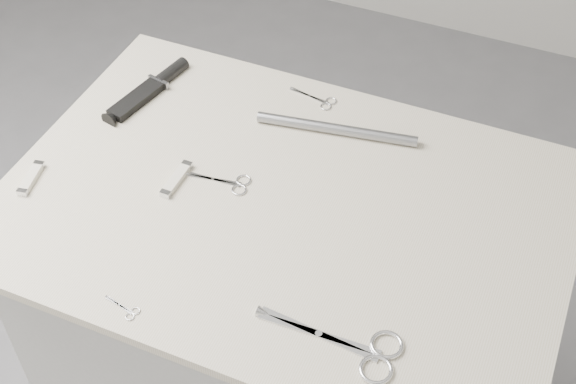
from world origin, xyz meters
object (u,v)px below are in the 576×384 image
at_px(sheathed_knife, 153,87).
at_px(pocket_knife_b, 31,178).
at_px(tiny_scissors, 126,309).
at_px(plinth, 285,351).
at_px(pocket_knife_a, 177,179).
at_px(embroidery_scissors_b, 319,100).
at_px(embroidery_scissors_a, 229,183).
at_px(large_shears, 359,349).
at_px(metal_rail, 337,129).

bearing_deg(sheathed_knife, pocket_knife_b, 178.87).
relative_size(tiny_scissors, sheathed_knife, 0.30).
bearing_deg(plinth, pocket_knife_a, -173.26).
bearing_deg(embroidery_scissors_b, tiny_scissors, -88.70).
distance_m(embroidery_scissors_a, tiny_scissors, 0.32).
distance_m(large_shears, pocket_knife_b, 0.68).
distance_m(embroidery_scissors_a, metal_rail, 0.24).
bearing_deg(pocket_knife_a, large_shears, -115.89).
relative_size(plinth, tiny_scissors, 13.83).
bearing_deg(pocket_knife_a, tiny_scissors, -167.20).
distance_m(sheathed_knife, metal_rail, 0.39).
distance_m(pocket_knife_b, metal_rail, 0.58).
height_order(embroidery_scissors_a, sheathed_knife, sheathed_knife).
relative_size(pocket_knife_b, metal_rail, 0.27).
bearing_deg(metal_rail, sheathed_knife, -176.44).
distance_m(sheathed_knife, pocket_knife_a, 0.27).
height_order(tiny_scissors, pocket_knife_a, pocket_knife_a).
height_order(embroidery_scissors_a, embroidery_scissors_b, same).
height_order(tiny_scissors, sheathed_knife, sheathed_knife).
distance_m(sheathed_knife, pocket_knife_b, 0.32).
xyz_separation_m(tiny_scissors, metal_rail, (0.16, 0.52, 0.01)).
relative_size(plinth, sheathed_knife, 4.16).
bearing_deg(metal_rail, embroidery_scissors_a, -122.63).
bearing_deg(sheathed_knife, metal_rail, -74.58).
bearing_deg(tiny_scissors, embroidery_scissors_a, 97.09).
height_order(embroidery_scissors_b, pocket_knife_a, pocket_knife_a).
bearing_deg(pocket_knife_a, sheathed_knife, 39.11).
bearing_deg(large_shears, pocket_knife_b, 172.19).
xyz_separation_m(embroidery_scissors_a, embroidery_scissors_b, (0.06, 0.28, -0.00)).
xyz_separation_m(embroidery_scissors_a, pocket_knife_a, (-0.09, -0.03, 0.00)).
relative_size(large_shears, tiny_scissors, 3.50).
xyz_separation_m(embroidery_scissors_b, sheathed_knife, (-0.33, -0.10, 0.01)).
bearing_deg(embroidery_scissors_a, large_shears, -42.60).
bearing_deg(plinth, embroidery_scissors_b, 99.54).
relative_size(plinth, pocket_knife_b, 10.56).
height_order(large_shears, sheathed_knife, sheathed_knife).
height_order(embroidery_scissors_b, tiny_scissors, same).
xyz_separation_m(plinth, metal_rail, (0.02, 0.21, 0.48)).
relative_size(embroidery_scissors_b, sheathed_knife, 0.47).
bearing_deg(large_shears, plinth, 134.95).
distance_m(large_shears, tiny_scissors, 0.37).
height_order(large_shears, pocket_knife_a, pocket_knife_a).
bearing_deg(large_shears, embroidery_scissors_a, 145.50).
xyz_separation_m(tiny_scissors, pocket_knife_a, (-0.06, 0.28, 0.00)).
distance_m(large_shears, metal_rail, 0.49).
height_order(embroidery_scissors_b, pocket_knife_b, pocket_knife_b).
relative_size(embroidery_scissors_b, pocket_knife_b, 1.19).
bearing_deg(tiny_scissors, large_shears, 23.52).
distance_m(plinth, metal_rail, 0.53).
xyz_separation_m(plinth, embroidery_scissors_a, (-0.11, 0.01, 0.47)).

